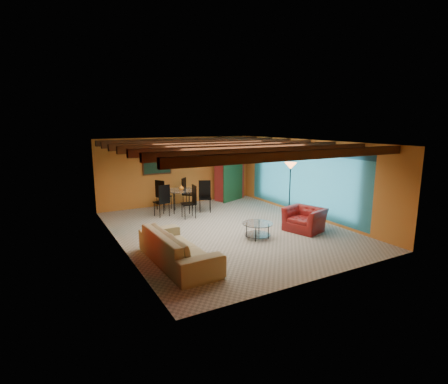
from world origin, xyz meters
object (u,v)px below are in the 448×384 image
armchair (305,219)px  armoire (229,174)px  sofa (178,247)px  dining_table (182,197)px  potted_plant (229,142)px  coffee_table (257,230)px  floor_lamp (290,192)px  vase (181,179)px

armchair → armoire: bearing=159.7°
sofa → dining_table: 4.78m
potted_plant → sofa: bearing=-129.7°
dining_table → coffee_table: bearing=-78.3°
sofa → dining_table: size_ratio=1.20×
floor_lamp → armoire: bearing=92.4°
armchair → vase: size_ratio=6.12×
sofa → vase: vase is taller
armoire → potted_plant: (0.00, 0.00, 1.34)m
sofa → floor_lamp: size_ratio=1.35×
floor_lamp → vase: 3.93m
dining_table → floor_lamp: 3.95m
coffee_table → armchair: bearing=-4.2°
dining_table → armoire: 2.88m
dining_table → potted_plant: bearing=21.7°
dining_table → floor_lamp: (2.79, -2.76, 0.41)m
armchair → dining_table: size_ratio=0.49×
coffee_table → armoire: size_ratio=0.40×
armchair → vase: (-2.45, 3.92, 0.89)m
dining_table → potted_plant: 3.40m
armoire → vase: bearing=178.7°
armchair → floor_lamp: (0.34, 1.16, 0.63)m
coffee_table → armoire: (1.84, 4.85, 0.89)m
floor_lamp → potted_plant: bearing=92.4°
dining_table → armoire: bearing=21.7°
potted_plant → armchair: bearing=-92.1°
sofa → potted_plant: 7.36m
sofa → floor_lamp: (4.67, 1.63, 0.60)m
sofa → armoire: bearing=-41.9°
floor_lamp → sofa: bearing=-160.8°
armchair → coffee_table: armchair is taller
vase → coffee_table: bearing=-78.3°
sofa → potted_plant: (4.51, 5.44, 2.06)m
floor_lamp → vase: bearing=135.3°
potted_plant → floor_lamp: bearing=-87.6°
dining_table → potted_plant: (2.63, 1.05, 1.87)m
floor_lamp → potted_plant: potted_plant is taller
armchair → dining_table: (-2.45, 3.92, 0.22)m
coffee_table → vase: 4.01m
coffee_table → floor_lamp: size_ratio=0.45×
coffee_table → dining_table: bearing=101.7°
armoire → armchair: bearing=-115.2°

